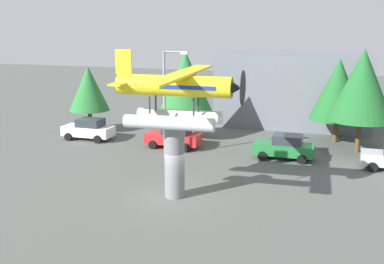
{
  "coord_description": "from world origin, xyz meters",
  "views": [
    {
      "loc": [
        8.75,
        -23.1,
        9.36
      ],
      "look_at": [
        0.0,
        3.0,
        3.02
      ],
      "focal_mm": 44.1,
      "sensor_mm": 36.0,
      "label": 1
    }
  ],
  "objects_px": {
    "car_near_white": "(89,129)",
    "tree_east": "(186,83)",
    "floatplane_monument": "(176,95)",
    "car_mid_red": "(174,136)",
    "tree_center_back": "(338,89)",
    "storefront_building": "(295,89)",
    "tree_west": "(89,88)",
    "streetlight_primary": "(167,96)",
    "display_pedestal": "(175,162)",
    "car_far_green": "(285,147)",
    "tree_far_east": "(362,85)"
  },
  "relations": [
    {
      "from": "floatplane_monument",
      "to": "car_far_green",
      "type": "xyz_separation_m",
      "value": [
        4.61,
        9.44,
        -4.82
      ]
    },
    {
      "from": "car_near_white",
      "to": "storefront_building",
      "type": "height_order",
      "value": "storefront_building"
    },
    {
      "from": "car_far_green",
      "to": "display_pedestal",
      "type": "bearing_deg",
      "value": 63.34
    },
    {
      "from": "tree_center_back",
      "to": "storefront_building",
      "type": "bearing_deg",
      "value": 122.98
    },
    {
      "from": "car_far_green",
      "to": "tree_west",
      "type": "distance_m",
      "value": 18.07
    },
    {
      "from": "car_near_white",
      "to": "car_mid_red",
      "type": "distance_m",
      "value": 7.59
    },
    {
      "from": "car_far_green",
      "to": "tree_center_back",
      "type": "relative_size",
      "value": 0.62
    },
    {
      "from": "tree_far_east",
      "to": "streetlight_primary",
      "type": "bearing_deg",
      "value": -156.35
    },
    {
      "from": "tree_east",
      "to": "tree_far_east",
      "type": "relative_size",
      "value": 0.94
    },
    {
      "from": "storefront_building",
      "to": "floatplane_monument",
      "type": "bearing_deg",
      "value": -99.76
    },
    {
      "from": "floatplane_monument",
      "to": "car_mid_red",
      "type": "height_order",
      "value": "floatplane_monument"
    },
    {
      "from": "car_near_white",
      "to": "streetlight_primary",
      "type": "height_order",
      "value": "streetlight_primary"
    },
    {
      "from": "display_pedestal",
      "to": "streetlight_primary",
      "type": "distance_m",
      "value": 8.45
    },
    {
      "from": "streetlight_primary",
      "to": "floatplane_monument",
      "type": "bearing_deg",
      "value": -64.96
    },
    {
      "from": "streetlight_primary",
      "to": "tree_center_back",
      "type": "bearing_deg",
      "value": 36.65
    },
    {
      "from": "car_near_white",
      "to": "tree_east",
      "type": "distance_m",
      "value": 8.86
    },
    {
      "from": "car_near_white",
      "to": "car_far_green",
      "type": "height_order",
      "value": "same"
    },
    {
      "from": "tree_west",
      "to": "storefront_building",
      "type": "bearing_deg",
      "value": 29.05
    },
    {
      "from": "tree_center_back",
      "to": "car_mid_red",
      "type": "bearing_deg",
      "value": -153.45
    },
    {
      "from": "streetlight_primary",
      "to": "car_mid_red",
      "type": "bearing_deg",
      "value": 100.51
    },
    {
      "from": "car_near_white",
      "to": "tree_west",
      "type": "distance_m",
      "value": 4.21
    },
    {
      "from": "tree_center_back",
      "to": "display_pedestal",
      "type": "bearing_deg",
      "value": -116.74
    },
    {
      "from": "tree_center_back",
      "to": "tree_west",
      "type": "bearing_deg",
      "value": -171.65
    },
    {
      "from": "streetlight_primary",
      "to": "tree_west",
      "type": "distance_m",
      "value": 10.87
    },
    {
      "from": "tree_center_back",
      "to": "tree_east",
      "type": "bearing_deg",
      "value": -167.09
    },
    {
      "from": "car_far_green",
      "to": "streetlight_primary",
      "type": "height_order",
      "value": "streetlight_primary"
    },
    {
      "from": "floatplane_monument",
      "to": "tree_west",
      "type": "xyz_separation_m",
      "value": [
        -12.9,
        12.73,
        -1.83
      ]
    },
    {
      "from": "car_far_green",
      "to": "streetlight_primary",
      "type": "xyz_separation_m",
      "value": [
        -8.06,
        -2.06,
        3.54
      ]
    },
    {
      "from": "storefront_building",
      "to": "tree_west",
      "type": "height_order",
      "value": "storefront_building"
    },
    {
      "from": "streetlight_primary",
      "to": "storefront_building",
      "type": "distance_m",
      "value": 16.34
    },
    {
      "from": "streetlight_primary",
      "to": "tree_center_back",
      "type": "height_order",
      "value": "streetlight_primary"
    },
    {
      "from": "tree_far_east",
      "to": "car_far_green",
      "type": "bearing_deg",
      "value": -143.59
    },
    {
      "from": "car_near_white",
      "to": "car_mid_red",
      "type": "relative_size",
      "value": 1.0
    },
    {
      "from": "floatplane_monument",
      "to": "streetlight_primary",
      "type": "bearing_deg",
      "value": 111.2
    },
    {
      "from": "car_near_white",
      "to": "tree_east",
      "type": "bearing_deg",
      "value": -158.44
    },
    {
      "from": "display_pedestal",
      "to": "car_near_white",
      "type": "relative_size",
      "value": 0.96
    },
    {
      "from": "car_near_white",
      "to": "tree_center_back",
      "type": "height_order",
      "value": "tree_center_back"
    },
    {
      "from": "car_near_white",
      "to": "tree_east",
      "type": "height_order",
      "value": "tree_east"
    },
    {
      "from": "floatplane_monument",
      "to": "tree_west",
      "type": "bearing_deg",
      "value": 131.54
    },
    {
      "from": "display_pedestal",
      "to": "floatplane_monument",
      "type": "bearing_deg",
      "value": 3.84
    },
    {
      "from": "streetlight_primary",
      "to": "tree_far_east",
      "type": "height_order",
      "value": "tree_far_east"
    },
    {
      "from": "tree_far_east",
      "to": "tree_center_back",
      "type": "bearing_deg",
      "value": 122.2
    },
    {
      "from": "car_mid_red",
      "to": "car_far_green",
      "type": "bearing_deg",
      "value": 176.91
    },
    {
      "from": "car_mid_red",
      "to": "tree_west",
      "type": "distance_m",
      "value": 9.88
    },
    {
      "from": "car_mid_red",
      "to": "streetlight_primary",
      "type": "relative_size",
      "value": 0.55
    },
    {
      "from": "floatplane_monument",
      "to": "storefront_building",
      "type": "height_order",
      "value": "floatplane_monument"
    },
    {
      "from": "display_pedestal",
      "to": "car_far_green",
      "type": "distance_m",
      "value": 10.64
    },
    {
      "from": "car_far_green",
      "to": "streetlight_primary",
      "type": "relative_size",
      "value": 0.55
    },
    {
      "from": "storefront_building",
      "to": "tree_center_back",
      "type": "xyz_separation_m",
      "value": [
        4.04,
        -6.22,
        0.96
      ]
    },
    {
      "from": "display_pedestal",
      "to": "tree_center_back",
      "type": "height_order",
      "value": "tree_center_back"
    }
  ]
}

